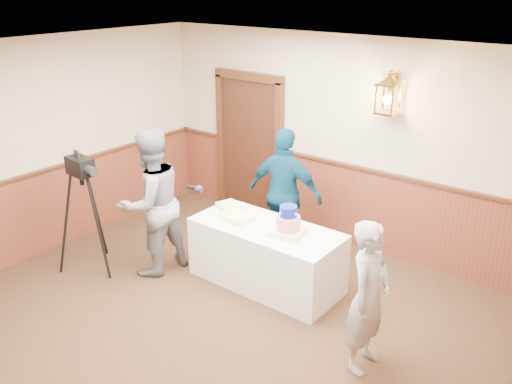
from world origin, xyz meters
TOP-DOWN VIEW (x-y plane):
  - ground at (0.00, 0.00)m, footprint 7.00×7.00m
  - room_shell at (-0.05, 0.45)m, footprint 6.02×7.02m
  - display_table at (-0.13, 1.90)m, footprint 1.80×0.80m
  - tiered_cake at (0.19, 1.88)m, footprint 0.39×0.39m
  - sheet_cake_yellow at (-0.51, 1.83)m, footprint 0.37×0.29m
  - sheet_cake_green at (-0.80, 2.02)m, footprint 0.36×0.33m
  - interviewer at (-1.42, 1.30)m, footprint 1.54×0.97m
  - baker at (1.49, 1.28)m, footprint 0.38×0.56m
  - assistant_p at (-0.39, 2.64)m, footprint 1.06×0.57m
  - tv_camera_rig at (-2.10, 0.84)m, footprint 0.58×0.54m

SIDE VIEW (x-z plane):
  - ground at x=0.00m, z-range 0.00..0.00m
  - display_table at x=-0.13m, z-range 0.00..0.75m
  - tv_camera_rig at x=-2.10m, z-range -0.08..1.40m
  - baker at x=1.49m, z-range 0.00..1.50m
  - sheet_cake_green at x=-0.80m, z-range 0.75..0.82m
  - sheet_cake_yellow at x=-0.51m, z-range 0.75..0.83m
  - assistant_p at x=-0.39m, z-range 0.00..1.72m
  - tiered_cake at x=0.19m, z-range 0.71..1.06m
  - interviewer at x=-1.42m, z-range 0.00..1.83m
  - room_shell at x=-0.05m, z-range 0.12..2.93m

